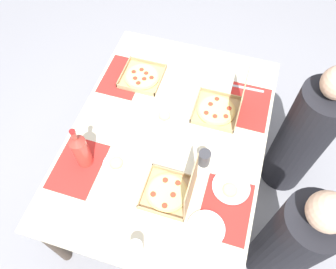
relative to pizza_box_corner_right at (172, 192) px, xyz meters
The scene contains 21 objects.
ground_plane 0.87m from the pizza_box_corner_right, 159.74° to the right, with size 6.00×6.00×0.00m, color gray.
dining_table 0.41m from the pizza_box_corner_right, 159.74° to the right, with size 1.59×1.17×0.74m.
placemat_near_left 0.92m from the pizza_box_corner_right, 141.91° to the right, with size 0.36×0.26×0.00m, color red.
placemat_near_right 0.57m from the pizza_box_corner_right, 90.84° to the right, with size 0.36×0.26×0.00m, color red.
placemat_far_left 0.79m from the pizza_box_corner_right, 157.68° to the left, with size 0.36×0.26×0.00m, color red.
placemat_far_right 0.30m from the pizza_box_corner_right, 91.60° to the left, with size 0.36×0.26×0.00m, color red.
pizza_box_corner_right is the anchor object (origin of this frame).
pizza_box_center 0.64m from the pizza_box_corner_right, 167.66° to the left, with size 0.28×0.28×0.31m.
pizza_box_edge_far 0.87m from the pizza_box_corner_right, 149.80° to the right, with size 0.27×0.27×0.04m.
plate_middle 0.35m from the pizza_box_corner_right, 103.62° to the right, with size 0.20×0.20×0.03m.
plate_near_left 0.54m from the pizza_box_corner_right, 156.60° to the right, with size 0.20×0.20×0.03m.
plate_far_left 0.26m from the pizza_box_corner_right, 59.30° to the left, with size 0.20×0.20×0.02m.
plate_near_right 0.33m from the pizza_box_corner_right, 114.04° to the left, with size 0.21×0.21×0.03m.
soda_bottle 0.55m from the pizza_box_corner_right, 95.47° to the right, with size 0.09×0.09×0.32m.
cup_red 0.27m from the pizza_box_corner_right, 154.43° to the left, with size 0.07×0.07×0.11m, color #333338.
cup_dark 0.34m from the pizza_box_corner_right, 14.31° to the right, with size 0.07×0.07×0.09m, color silver.
fork_by_near_right 0.85m from the pizza_box_corner_right, behind, with size 0.19×0.02×0.01m, color #B7B7BC.
knife_by_far_left 0.91m from the pizza_box_corner_right, 162.66° to the left, with size 0.21×0.02×0.01m, color #B7B7BC.
knife_by_near_left 0.68m from the pizza_box_corner_right, 129.27° to the right, with size 0.21×0.02×0.01m, color #B7B7BC.
diner_left_seat 1.04m from the pizza_box_corner_right, 135.71° to the left, with size 0.32×0.32×1.19m.
diner_right_seat 0.76m from the pizza_box_corner_right, 90.67° to the left, with size 0.32×0.32×1.13m.
Camera 1 is at (1.03, 0.31, 2.44)m, focal length 35.26 mm.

